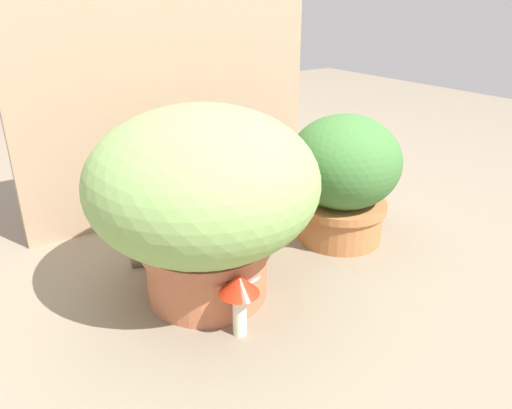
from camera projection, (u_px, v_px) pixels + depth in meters
name	position (u px, v px, depth m)	size (l,w,h in m)	color
ground_plane	(225.00, 289.00, 1.25)	(6.00, 6.00, 0.00)	gray
cardboard_backdrop	(172.00, 83.00, 1.54)	(1.00, 0.03, 0.88)	tan
grass_planter	(204.00, 194.00, 1.12)	(0.54, 0.54, 0.48)	#BC6B48
leafy_planter	(343.00, 176.00, 1.43)	(0.33, 0.33, 0.39)	#B57040
cat	(212.00, 225.00, 1.32)	(0.36, 0.25, 0.32)	#695F49
mushroom_ornament_red	(239.00, 291.00, 1.04)	(0.09, 0.09, 0.15)	silver
mushroom_ornament_pink	(241.00, 275.00, 1.14)	(0.09, 0.09, 0.13)	silver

